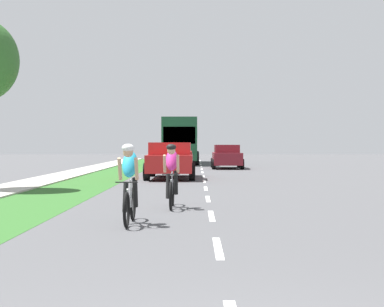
# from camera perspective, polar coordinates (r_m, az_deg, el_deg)

# --- Properties ---
(ground_plane) EXTENTS (120.00, 120.00, 0.00)m
(ground_plane) POSITION_cam_1_polar(r_m,az_deg,el_deg) (23.11, 1.28, -2.92)
(ground_plane) COLOR #4C4C4F
(grass_verge) EXTENTS (2.58, 70.00, 0.01)m
(grass_verge) POSITION_cam_1_polar(r_m,az_deg,el_deg) (23.52, -10.24, -2.86)
(grass_verge) COLOR #2D6026
(grass_verge) RESTS_ON ground_plane
(sidewalk_concrete) EXTENTS (1.78, 70.00, 0.10)m
(sidewalk_concrete) POSITION_cam_1_polar(r_m,az_deg,el_deg) (24.02, -15.36, -2.80)
(sidewalk_concrete) COLOR #B2ADA3
(sidewalk_concrete) RESTS_ON ground_plane
(lane_markings_center) EXTENTS (0.12, 54.07, 0.01)m
(lane_markings_center) POSITION_cam_1_polar(r_m,az_deg,el_deg) (27.10, 1.16, -2.33)
(lane_markings_center) COLOR white
(lane_markings_center) RESTS_ON ground_plane
(cyclist_lead) EXTENTS (0.42, 1.72, 1.58)m
(cyclist_lead) POSITION_cam_1_polar(r_m,az_deg,el_deg) (10.96, -6.43, -3.03)
(cyclist_lead) COLOR black
(cyclist_lead) RESTS_ON ground_plane
(cyclist_trailing) EXTENTS (0.42, 1.72, 1.58)m
(cyclist_trailing) POSITION_cam_1_polar(r_m,az_deg,el_deg) (13.65, -2.10, -2.23)
(cyclist_trailing) COLOR black
(cyclist_trailing) RESTS_ON ground_plane
(pickup_red) EXTENTS (2.22, 5.10, 1.64)m
(pickup_red) POSITION_cam_1_polar(r_m,az_deg,el_deg) (25.28, -2.19, -0.71)
(pickup_red) COLOR red
(pickup_red) RESTS_ON ground_plane
(sedan_maroon) EXTENTS (1.98, 4.30, 1.52)m
(sedan_maroon) POSITION_cam_1_polar(r_m,az_deg,el_deg) (35.71, 3.59, -0.30)
(sedan_maroon) COLOR maroon
(sedan_maroon) RESTS_ON ground_plane
(bus_dark_green) EXTENTS (2.78, 11.60, 3.48)m
(bus_dark_green) POSITION_cam_1_polar(r_m,az_deg,el_deg) (44.37, -1.09, 1.52)
(bus_dark_green) COLOR #194C2D
(bus_dark_green) RESTS_ON ground_plane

